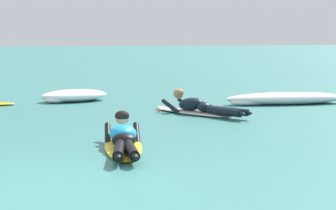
# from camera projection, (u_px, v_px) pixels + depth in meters

# --- Properties ---
(ground_plane) EXTENTS (120.00, 120.00, 0.00)m
(ground_plane) POSITION_uv_depth(u_px,v_px,m) (53.00, 96.00, 16.13)
(ground_plane) COLOR #387A75
(surfer_near) EXTENTS (0.72, 2.66, 0.53)m
(surfer_near) POSITION_uv_depth(u_px,v_px,m) (123.00, 140.00, 8.84)
(surfer_near) COLOR yellow
(surfer_near) RESTS_ON ground
(surfer_far) EXTENTS (1.71, 2.33, 0.53)m
(surfer_far) POSITION_uv_depth(u_px,v_px,m) (197.00, 108.00, 12.57)
(surfer_far) COLOR white
(surfer_far) RESTS_ON ground
(whitewater_mid_right) EXTENTS (1.86, 1.41, 0.29)m
(whitewater_mid_right) POSITION_uv_depth(u_px,v_px,m) (74.00, 96.00, 14.95)
(whitewater_mid_right) COLOR white
(whitewater_mid_right) RESTS_ON ground
(whitewater_back) EXTENTS (2.94, 0.77, 0.28)m
(whitewater_back) POSITION_uv_depth(u_px,v_px,m) (287.00, 99.00, 14.36)
(whitewater_back) COLOR white
(whitewater_back) RESTS_ON ground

